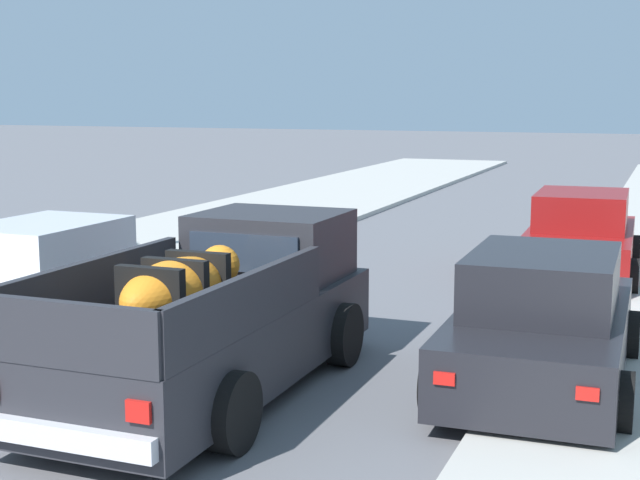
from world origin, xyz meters
TOP-DOWN VIEW (x-y plane):
  - sidewalk_left at (-5.54, 12.00)m, footprint 5.13×60.00m
  - curb_left at (-4.37, 12.00)m, footprint 0.16×60.00m
  - pickup_truck at (0.05, 6.70)m, footprint 2.23×5.21m
  - car_left_near at (3.13, 14.53)m, footprint 2.12×4.30m
  - car_right_near at (3.36, 8.06)m, footprint 2.09×4.29m
  - car_left_mid at (-3.23, 7.91)m, footprint 2.06×4.27m

SIDE VIEW (x-z plane):
  - curb_left at x=-4.37m, z-range 0.00..0.10m
  - sidewalk_left at x=-5.54m, z-range 0.00..0.12m
  - car_left_near at x=3.13m, z-range -0.06..1.48m
  - car_right_near at x=3.36m, z-range -0.06..1.48m
  - car_left_mid at x=-3.23m, z-range -0.06..1.48m
  - pickup_truck at x=0.05m, z-range -0.09..1.71m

